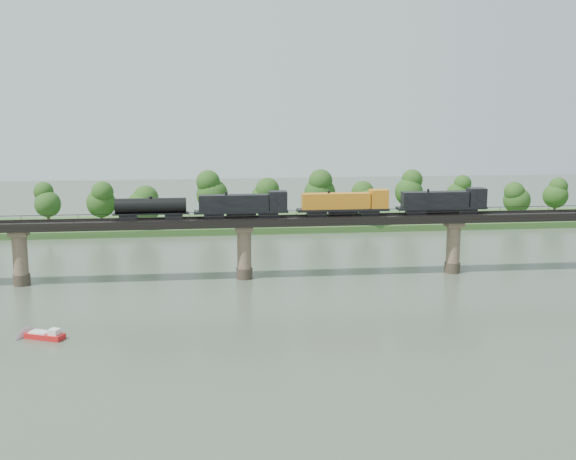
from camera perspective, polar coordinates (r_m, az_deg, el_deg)
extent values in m
plane|color=#394738|center=(105.95, -2.48, -7.81)|extent=(400.00, 400.00, 0.00)
cube|color=#2B5221|center=(188.32, -4.44, 0.49)|extent=(300.00, 24.00, 1.60)
cylinder|color=#473A2D|center=(138.18, -20.29, -3.69)|extent=(3.00, 3.00, 2.00)
cylinder|color=#836A56|center=(137.21, -20.40, -1.87)|extent=(2.60, 2.60, 9.00)
cube|color=#836A56|center=(136.46, -20.51, -0.22)|extent=(3.20, 3.20, 1.00)
cylinder|color=#473A2D|center=(134.47, -3.46, -3.43)|extent=(3.00, 3.00, 2.00)
cylinder|color=#836A56|center=(133.47, -3.48, -1.55)|extent=(2.60, 2.60, 9.00)
cube|color=#836A56|center=(132.70, -3.50, 0.14)|extent=(3.20, 3.20, 1.00)
cylinder|color=#473A2D|center=(142.38, 12.85, -2.89)|extent=(3.00, 3.00, 2.00)
cylinder|color=#836A56|center=(141.43, 12.92, -1.12)|extent=(2.60, 2.60, 9.00)
cube|color=#836A56|center=(140.71, 12.99, 0.48)|extent=(3.20, 3.20, 1.00)
cube|color=black|center=(132.49, -3.50, 0.67)|extent=(220.00, 5.00, 1.50)
cube|color=black|center=(131.61, -3.49, 0.97)|extent=(220.00, 0.12, 0.16)
cube|color=black|center=(133.09, -3.52, 1.08)|extent=(220.00, 0.12, 0.16)
cube|color=black|center=(129.88, -3.45, 1.12)|extent=(220.00, 0.10, 0.10)
cube|color=black|center=(134.62, -3.57, 1.45)|extent=(220.00, 0.10, 0.10)
cube|color=black|center=(129.94, -3.45, 0.97)|extent=(0.08, 0.08, 0.70)
cube|color=black|center=(134.67, -3.57, 1.30)|extent=(0.08, 0.08, 0.70)
cylinder|color=#382619|center=(182.97, -18.38, 0.51)|extent=(0.70, 0.70, 3.51)
sphere|color=#1B4112|center=(182.27, -18.46, 1.96)|extent=(6.31, 6.31, 6.31)
sphere|color=#1B4112|center=(181.89, -18.51, 2.87)|extent=(4.73, 4.73, 4.73)
cylinder|color=#382619|center=(183.37, -14.49, 0.70)|extent=(0.70, 0.70, 3.34)
sphere|color=#1B4112|center=(182.70, -14.55, 2.08)|extent=(7.18, 7.18, 7.18)
sphere|color=#1B4112|center=(182.34, -14.59, 2.95)|extent=(5.39, 5.39, 5.39)
cylinder|color=#382619|center=(179.67, -11.36, 0.55)|extent=(0.70, 0.70, 2.83)
sphere|color=#1B4112|center=(179.08, -11.41, 1.74)|extent=(8.26, 8.26, 8.26)
sphere|color=#1B4112|center=(178.75, -11.43, 2.49)|extent=(6.19, 6.19, 6.19)
cylinder|color=#382619|center=(185.43, -5.98, 1.18)|extent=(0.70, 0.70, 3.96)
sphere|color=#1B4112|center=(184.67, -6.01, 2.80)|extent=(8.07, 8.07, 8.07)
sphere|color=#1B4112|center=(184.26, -6.03, 3.82)|extent=(6.05, 6.05, 6.05)
cylinder|color=#382619|center=(184.65, -1.76, 1.08)|extent=(0.70, 0.70, 3.27)
sphere|color=#1B4112|center=(183.99, -1.77, 2.42)|extent=(8.03, 8.03, 8.03)
sphere|color=#1B4112|center=(183.64, -1.77, 3.26)|extent=(6.02, 6.02, 6.02)
cylinder|color=#382619|center=(187.48, 2.51, 1.32)|extent=(0.70, 0.70, 3.92)
sphere|color=#1B4112|center=(186.73, 2.53, 2.91)|extent=(8.29, 8.29, 8.29)
sphere|color=#1B4112|center=(186.33, 2.53, 3.90)|extent=(6.21, 6.21, 6.21)
cylinder|color=#382619|center=(182.91, 6.25, 0.90)|extent=(0.70, 0.70, 3.02)
sphere|color=#1B4112|center=(182.30, 6.27, 2.15)|extent=(7.74, 7.74, 7.74)
sphere|color=#1B4112|center=(181.96, 6.29, 2.93)|extent=(5.80, 5.80, 5.80)
cylinder|color=#382619|center=(194.47, 9.48, 1.50)|extent=(0.70, 0.70, 3.80)
sphere|color=#1B4112|center=(193.76, 9.52, 2.98)|extent=(7.47, 7.47, 7.47)
sphere|color=#1B4112|center=(193.38, 9.55, 3.91)|extent=(5.60, 5.60, 5.60)
cylinder|color=#382619|center=(198.95, 13.24, 1.50)|extent=(0.70, 0.70, 3.38)
sphere|color=#1B4112|center=(198.33, 13.30, 2.79)|extent=(6.23, 6.23, 6.23)
sphere|color=#1B4112|center=(197.99, 13.33, 3.60)|extent=(4.67, 4.67, 4.67)
cylinder|color=#382619|center=(198.85, 17.57, 1.20)|extent=(0.70, 0.70, 2.77)
sphere|color=#1B4112|center=(198.32, 17.63, 2.25)|extent=(7.04, 7.04, 7.04)
sphere|color=#1B4112|center=(198.03, 17.67, 2.91)|extent=(5.28, 5.28, 5.28)
cylinder|color=#382619|center=(209.19, 20.31, 1.49)|extent=(0.70, 0.70, 2.94)
sphere|color=#1B4112|center=(208.66, 20.38, 2.56)|extent=(6.73, 6.73, 6.73)
sphere|color=#1B4112|center=(208.37, 20.42, 3.23)|extent=(5.05, 5.05, 5.05)
cube|color=black|center=(141.12, 13.93, 1.49)|extent=(3.61, 2.17, 0.99)
cube|color=black|center=(137.94, 10.07, 1.44)|extent=(3.61, 2.17, 0.99)
cube|color=black|center=(139.36, 12.03, 1.72)|extent=(17.14, 2.71, 0.45)
cube|color=black|center=(138.69, 11.53, 2.40)|extent=(12.63, 2.44, 2.89)
cube|color=black|center=(141.41, 14.66, 2.53)|extent=(3.25, 2.71, 3.43)
cylinder|color=black|center=(139.43, 12.03, 1.52)|extent=(5.41, 1.26, 1.26)
cube|color=black|center=(135.61, 6.42, 1.38)|extent=(3.61, 2.17, 0.99)
cube|color=black|center=(133.71, 2.27, 1.31)|extent=(3.61, 2.17, 0.99)
cube|color=black|center=(134.48, 4.36, 1.61)|extent=(17.14, 2.71, 0.45)
cube|color=#BA7316|center=(133.98, 3.81, 2.31)|extent=(12.63, 2.44, 2.89)
cube|color=#BA7316|center=(135.66, 7.18, 2.47)|extent=(3.25, 2.71, 3.43)
cylinder|color=black|center=(134.55, 4.36, 1.41)|extent=(5.41, 1.26, 1.26)
cube|color=black|center=(132.60, -1.58, 1.24)|extent=(3.61, 2.17, 0.99)
cube|color=black|center=(132.09, -5.87, 1.15)|extent=(3.61, 2.17, 0.99)
cube|color=black|center=(132.15, -3.73, 1.47)|extent=(17.14, 2.71, 0.45)
cube|color=black|center=(131.84, -4.32, 2.17)|extent=(12.63, 2.44, 2.89)
cube|color=black|center=(132.39, -0.81, 2.35)|extent=(3.25, 2.71, 3.43)
cylinder|color=black|center=(132.23, -3.72, 1.25)|extent=(5.41, 1.26, 1.26)
cube|color=black|center=(132.18, -9.00, 1.09)|extent=(3.16, 1.98, 0.99)
cube|color=black|center=(132.76, -12.51, 1.01)|extent=(3.16, 1.98, 0.99)
cube|color=black|center=(132.32, -10.77, 1.30)|extent=(13.53, 2.17, 0.27)
cylinder|color=black|center=(132.10, -10.79, 1.91)|extent=(12.63, 2.71, 2.71)
cylinder|color=black|center=(131.90, -10.81, 2.54)|extent=(0.63, 0.63, 0.45)
cube|color=red|center=(107.16, -18.65, -7.94)|extent=(5.83, 4.04, 0.77)
cube|color=white|center=(107.53, -19.04, -7.65)|extent=(3.08, 2.58, 0.27)
cube|color=white|center=(106.06, -17.99, -7.65)|extent=(1.74, 1.74, 0.77)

